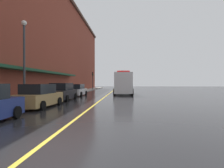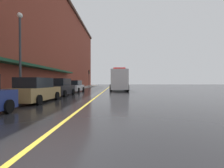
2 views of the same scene
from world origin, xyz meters
TOP-DOWN VIEW (x-y plane):
  - ground_plane at (0.00, 25.00)m, footprint 112.00×112.00m
  - sidewalk_left at (-6.20, 25.00)m, footprint 2.40×70.00m
  - lane_center_stripe at (0.00, 25.00)m, footprint 0.16×70.00m
  - brick_building_left at (-13.02, 24.00)m, footprint 12.40×64.00m
  - parked_car_1 at (-3.85, 8.18)m, footprint 2.18×4.68m
  - parked_car_2 at (-4.01, 13.68)m, footprint 2.21×4.60m
  - parked_car_3 at (-4.05, 19.86)m, footprint 2.15×4.29m
  - box_truck at (2.27, 24.07)m, footprint 3.02×9.15m
  - parking_meter_0 at (-5.35, 8.55)m, footprint 0.14×0.18m
  - parking_meter_1 at (-5.35, 10.80)m, footprint 0.14×0.18m
  - street_lamp_left at (-5.95, 9.78)m, footprint 0.44×0.44m
  - traffic_light_near at (-5.29, 39.71)m, footprint 0.38×0.36m

SIDE VIEW (x-z plane):
  - ground_plane at x=0.00m, z-range 0.00..0.00m
  - lane_center_stripe at x=0.00m, z-range 0.00..0.01m
  - sidewalk_left at x=-6.20m, z-range 0.00..0.15m
  - parked_car_3 at x=-4.05m, z-range -0.05..1.58m
  - parked_car_1 at x=-3.85m, z-range -0.06..1.69m
  - parked_car_2 at x=-4.01m, z-range -0.06..1.74m
  - parking_meter_0 at x=-5.35m, z-range 0.39..1.72m
  - parking_meter_1 at x=-5.35m, z-range 0.39..1.72m
  - box_truck at x=2.27m, z-range -0.08..3.44m
  - traffic_light_near at x=-5.29m, z-range 1.01..5.31m
  - street_lamp_left at x=-5.95m, z-range 0.93..7.87m
  - brick_building_left at x=-13.02m, z-range 0.01..17.35m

